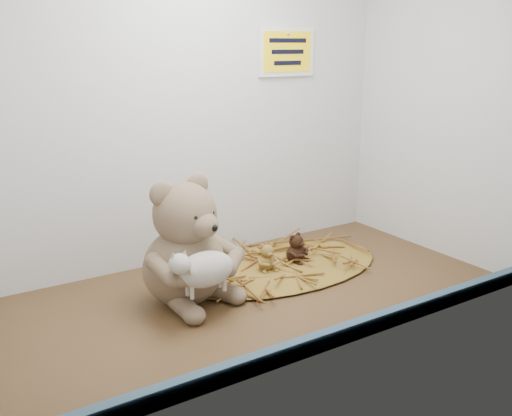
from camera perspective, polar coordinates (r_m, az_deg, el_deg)
alcove_shell at (r=132.45cm, az=-2.58°, el=10.84°), size 120.40×60.20×90.40cm
front_rail at (r=115.00cm, az=7.38°, el=-12.77°), size 119.28×2.20×3.60cm
straw_bed at (r=151.28cm, az=2.54°, el=-5.87°), size 57.78×33.55×1.12cm
main_teddy at (r=129.22cm, az=-7.24°, el=-3.26°), size 29.53×30.41×29.06cm
toy_lamb at (r=121.62cm, az=-5.07°, el=-6.13°), size 16.75×10.22×10.82cm
mini_teddy_tan at (r=146.92cm, az=1.10°, el=-4.80°), size 6.82×7.07×7.15cm
mini_teddy_brown at (r=152.63cm, az=3.98°, el=-3.88°), size 8.37×8.57×7.87cm
wall_sign at (r=165.32cm, az=3.07°, el=15.34°), size 16.00×1.20×11.00cm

